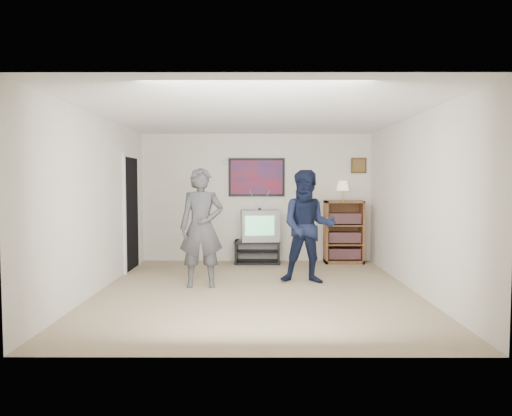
{
  "coord_description": "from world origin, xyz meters",
  "views": [
    {
      "loc": [
        0.01,
        -6.47,
        1.56
      ],
      "look_at": [
        -0.01,
        0.69,
        1.15
      ],
      "focal_mm": 32.0,
      "sensor_mm": 36.0,
      "label": 1
    }
  ],
  "objects_px": {
    "media_stand": "(257,252)",
    "bookshelf": "(344,232)",
    "person_short": "(308,227)",
    "person_tall": "(202,228)",
    "crt_television": "(260,225)"
  },
  "relations": [
    {
      "from": "crt_television",
      "to": "bookshelf",
      "type": "height_order",
      "value": "bookshelf"
    },
    {
      "from": "bookshelf",
      "to": "person_short",
      "type": "distance_m",
      "value": 2.0
    },
    {
      "from": "crt_television",
      "to": "person_tall",
      "type": "distance_m",
      "value": 2.16
    },
    {
      "from": "bookshelf",
      "to": "person_tall",
      "type": "bearing_deg",
      "value": -140.96
    },
    {
      "from": "bookshelf",
      "to": "person_tall",
      "type": "distance_m",
      "value": 3.23
    },
    {
      "from": "media_stand",
      "to": "person_tall",
      "type": "bearing_deg",
      "value": -111.54
    },
    {
      "from": "media_stand",
      "to": "bookshelf",
      "type": "bearing_deg",
      "value": 3.01
    },
    {
      "from": "media_stand",
      "to": "person_tall",
      "type": "height_order",
      "value": "person_tall"
    },
    {
      "from": "crt_television",
      "to": "person_short",
      "type": "bearing_deg",
      "value": -71.97
    },
    {
      "from": "media_stand",
      "to": "person_short",
      "type": "distance_m",
      "value": 1.99
    },
    {
      "from": "media_stand",
      "to": "bookshelf",
      "type": "xyz_separation_m",
      "value": [
        1.66,
        0.05,
        0.38
      ]
    },
    {
      "from": "crt_television",
      "to": "person_short",
      "type": "relative_size",
      "value": 0.4
    },
    {
      "from": "person_tall",
      "to": "person_short",
      "type": "distance_m",
      "value": 1.63
    },
    {
      "from": "media_stand",
      "to": "bookshelf",
      "type": "relative_size",
      "value": 0.74
    },
    {
      "from": "media_stand",
      "to": "person_short",
      "type": "relative_size",
      "value": 0.51
    }
  ]
}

